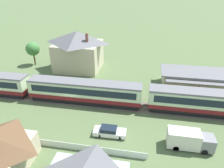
{
  "coord_description": "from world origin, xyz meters",
  "views": [
    {
      "loc": [
        12.79,
        -29.6,
        19.96
      ],
      "look_at": [
        6.59,
        5.15,
        1.89
      ],
      "focal_mm": 32.0,
      "sensor_mm": 36.0,
      "label": 1
    }
  ],
  "objects": [
    {
      "name": "railway_track",
      "position": [
        3.82,
        0.71,
        0.01
      ],
      "size": [
        110.22,
        3.6,
        0.04
      ],
      "color": "#665B51",
      "rests_on": "ground_plane"
    },
    {
      "name": "ground_plane",
      "position": [
        0.0,
        0.0,
        0.0
      ],
      "size": [
        600.0,
        600.0,
        0.0
      ],
      "primitive_type": "plane",
      "color": "#566B42"
    },
    {
      "name": "station_house_grey_roof",
      "position": [
        -3.96,
        16.3,
        4.94
      ],
      "size": [
        11.63,
        10.21,
        9.55
      ],
      "color": "beige",
      "rests_on": "ground_plane"
    },
    {
      "name": "yard_tree_1",
      "position": [
        -16.57,
        16.62,
        4.34
      ],
      "size": [
        3.54,
        3.54,
        6.14
      ],
      "color": "#4C3823",
      "rests_on": "ground_plane"
    },
    {
      "name": "delivery_truck_grey",
      "position": [
        19.31,
        -7.94,
        1.35
      ],
      "size": [
        6.01,
        2.09,
        2.64
      ],
      "color": "gray",
      "rests_on": "ground_plane"
    },
    {
      "name": "station_building",
      "position": [
        23.13,
        10.36,
        1.83
      ],
      "size": [
        13.92,
        8.13,
        3.6
      ],
      "color": "beige",
      "rests_on": "ground_plane"
    },
    {
      "name": "parked_car_white",
      "position": [
        8.46,
        -7.39,
        0.64
      ],
      "size": [
        4.74,
        1.84,
        1.37
      ],
      "rotation": [
        0.0,
        0.0,
        0.02
      ],
      "color": "white",
      "rests_on": "ground_plane"
    },
    {
      "name": "passenger_train",
      "position": [
        2.57,
        0.71,
        2.34
      ],
      "size": [
        64.51,
        3.09,
        4.23
      ],
      "color": "maroon",
      "rests_on": "ground_plane"
    }
  ]
}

